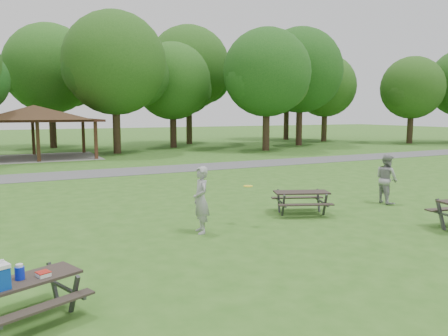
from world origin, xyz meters
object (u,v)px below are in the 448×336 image
picnic_table_near (15,285)px  frisbee_catcher (387,179)px  frisbee_thrower (201,200)px  picnic_table_middle (301,197)px

picnic_table_near → frisbee_catcher: bearing=18.7°
frisbee_thrower → picnic_table_near: bearing=-46.4°
picnic_table_near → frisbee_thrower: frisbee_thrower is taller
picnic_table_middle → frisbee_catcher: bearing=-0.3°
picnic_table_middle → frisbee_catcher: (3.73, -0.02, 0.33)m
picnic_table_near → picnic_table_middle: size_ratio=0.95×
picnic_table_near → picnic_table_middle: picnic_table_near is taller
picnic_table_middle → picnic_table_near: bearing=-153.9°
frisbee_thrower → frisbee_catcher: frisbee_thrower is taller
picnic_table_middle → frisbee_catcher: size_ratio=1.20×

